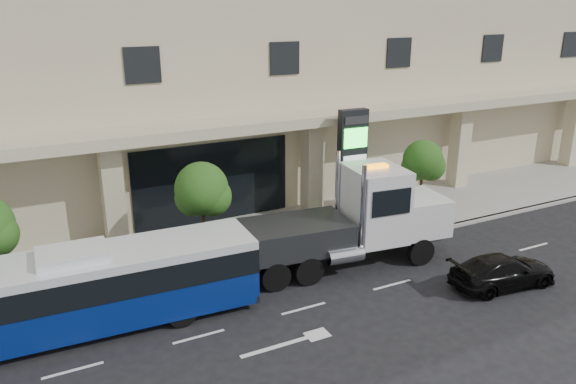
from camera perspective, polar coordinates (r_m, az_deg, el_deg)
name	(u,v)px	position (r m, az deg, el deg)	size (l,w,h in m)	color
ground	(285,291)	(22.11, -0.29, -10.00)	(120.00, 120.00, 0.00)	black
sidewalk	(237,242)	(26.18, -5.24, -5.12)	(120.00, 6.00, 0.15)	gray
curb	(264,268)	(23.68, -2.49, -7.76)	(120.00, 0.30, 0.15)	gray
convention_center	(162,14)	(33.88, -12.71, 17.20)	(60.00, 17.60, 20.00)	#BAAA8B
tree_mid	(202,192)	(23.17, -8.69, -0.04)	(2.28, 2.20, 4.38)	#422B19
tree_right	(423,163)	(28.77, 13.57, 2.90)	(2.10, 2.00, 4.04)	#422B19
city_bus	(77,291)	(20.12, -20.64, -9.41)	(12.13, 3.07, 3.05)	black
tow_truck	(354,221)	(23.69, 6.74, -2.94)	(10.39, 3.54, 4.70)	#2D3033
black_sedan	(503,271)	(23.72, 20.98, -7.52)	(1.79, 4.40, 1.28)	black
signage_pylon	(352,166)	(27.48, 6.49, 2.60)	(1.45, 0.62, 5.69)	black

